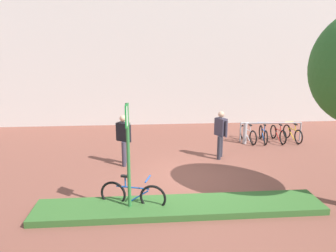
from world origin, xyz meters
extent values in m
plane|color=brown|center=(0.00, 0.00, 0.00)|extent=(60.00, 60.00, 0.00)
cube|color=silver|center=(0.00, 7.82, 5.00)|extent=(28.00, 1.20, 10.00)
cube|color=#336028|center=(-0.37, -1.98, 0.08)|extent=(7.00, 1.10, 0.16)
cylinder|color=#2D7238|center=(-1.58, -1.98, 1.33)|extent=(0.08, 0.08, 2.66)
cube|color=#198C33|center=(-1.58, -1.98, 2.38)|extent=(0.08, 0.36, 0.52)
cube|color=white|center=(-1.58, -1.98, 2.38)|extent=(0.08, 0.30, 0.44)
torus|color=black|center=(-2.00, -1.64, 0.33)|extent=(0.65, 0.25, 0.66)
torus|color=black|center=(-1.02, -1.94, 0.33)|extent=(0.65, 0.25, 0.66)
cylinder|color=#194CA5|center=(-1.51, -1.79, 0.55)|extent=(0.81, 0.28, 0.04)
cylinder|color=#194CA5|center=(-1.41, -1.82, 0.30)|extent=(0.59, 0.21, 0.44)
cylinder|color=#194CA5|center=(-1.68, -1.74, 0.67)|extent=(0.04, 0.04, 0.28)
cube|color=black|center=(-1.68, -1.74, 0.83)|extent=(0.21, 0.13, 0.05)
cylinder|color=#194CA5|center=(-1.14, -1.90, 0.81)|extent=(0.16, 0.41, 0.04)
cylinder|color=#99999E|center=(2.89, 3.69, 0.40)|extent=(0.06, 0.06, 0.80)
cylinder|color=#99999E|center=(5.49, 3.61, 0.40)|extent=(0.06, 0.06, 0.80)
cylinder|color=#99999E|center=(4.19, 3.65, 0.80)|extent=(2.60, 0.14, 0.06)
torus|color=black|center=(3.28, 3.20, 0.30)|extent=(0.14, 0.61, 0.61)
torus|color=black|center=(3.15, 4.13, 0.30)|extent=(0.14, 0.61, 0.61)
cylinder|color=silver|center=(3.21, 3.67, 0.51)|extent=(0.14, 0.77, 0.03)
cylinder|color=silver|center=(3.20, 3.76, 0.27)|extent=(0.11, 0.56, 0.40)
cylinder|color=silver|center=(3.24, 3.50, 0.62)|extent=(0.03, 0.03, 0.26)
cube|color=black|center=(3.24, 3.50, 0.76)|extent=(0.10, 0.19, 0.05)
cylinder|color=silver|center=(3.16, 4.02, 0.75)|extent=(0.39, 0.09, 0.04)
torus|color=black|center=(3.79, 3.16, 0.30)|extent=(0.15, 0.61, 0.61)
torus|color=black|center=(3.93, 4.09, 0.30)|extent=(0.15, 0.61, 0.61)
cylinder|color=#194CA5|center=(3.86, 3.62, 0.51)|extent=(0.15, 0.77, 0.03)
cylinder|color=#194CA5|center=(3.88, 3.71, 0.27)|extent=(0.12, 0.56, 0.40)
cylinder|color=#194CA5|center=(3.84, 3.46, 0.62)|extent=(0.03, 0.03, 0.26)
cube|color=black|center=(3.84, 3.46, 0.76)|extent=(0.10, 0.19, 0.05)
cylinder|color=#194CA5|center=(3.92, 3.98, 0.75)|extent=(0.39, 0.09, 0.04)
torus|color=black|center=(4.52, 3.15, 0.30)|extent=(0.06, 0.61, 0.61)
torus|color=black|center=(4.50, 4.09, 0.30)|extent=(0.06, 0.61, 0.61)
cylinder|color=red|center=(4.51, 3.62, 0.51)|extent=(0.05, 0.77, 0.03)
cylinder|color=red|center=(4.51, 3.71, 0.27)|extent=(0.04, 0.56, 0.40)
cylinder|color=red|center=(4.51, 3.45, 0.62)|extent=(0.03, 0.03, 0.26)
cube|color=black|center=(4.51, 3.45, 0.76)|extent=(0.08, 0.19, 0.05)
cylinder|color=red|center=(4.51, 3.97, 0.75)|extent=(0.39, 0.04, 0.04)
torus|color=black|center=(5.20, 3.18, 0.30)|extent=(0.10, 0.61, 0.61)
torus|color=black|center=(5.13, 4.11, 0.30)|extent=(0.10, 0.61, 0.61)
cylinder|color=gold|center=(5.16, 3.65, 0.51)|extent=(0.09, 0.77, 0.03)
cylinder|color=gold|center=(5.16, 3.74, 0.27)|extent=(0.07, 0.56, 0.40)
cylinder|color=gold|center=(5.18, 3.48, 0.62)|extent=(0.03, 0.03, 0.26)
cube|color=black|center=(5.18, 3.48, 0.76)|extent=(0.09, 0.19, 0.05)
cylinder|color=gold|center=(5.14, 4.00, 0.75)|extent=(0.39, 0.07, 0.04)
cylinder|color=#ADADB2|center=(2.99, 3.40, 0.45)|extent=(0.16, 0.16, 0.90)
cylinder|color=#2D2D38|center=(1.59, 1.87, 0.42)|extent=(0.14, 0.14, 0.85)
cylinder|color=#2D2D38|center=(1.45, 1.56, 0.42)|extent=(0.14, 0.14, 0.85)
cube|color=#383342|center=(1.52, 1.72, 1.16)|extent=(0.42, 0.47, 0.62)
cylinder|color=#383342|center=(1.38, 1.93, 1.13)|extent=(0.09, 0.09, 0.59)
cylinder|color=#383342|center=(1.66, 1.50, 1.13)|extent=(0.09, 0.09, 0.59)
sphere|color=tan|center=(1.52, 1.72, 1.61)|extent=(0.22, 0.22, 0.22)
cylinder|color=#383342|center=(-1.88, 1.47, 0.42)|extent=(0.14, 0.14, 0.85)
cylinder|color=#383342|center=(-1.88, 1.15, 0.42)|extent=(0.14, 0.14, 0.85)
cube|color=black|center=(-1.88, 1.31, 1.16)|extent=(0.47, 0.42, 0.62)
cylinder|color=black|center=(-2.09, 1.45, 1.13)|extent=(0.09, 0.09, 0.59)
cylinder|color=black|center=(-1.66, 1.16, 1.13)|extent=(0.09, 0.09, 0.59)
sphere|color=tan|center=(-1.88, 1.31, 1.61)|extent=(0.22, 0.22, 0.22)
camera|label=1|loc=(-1.24, -8.97, 3.81)|focal=33.86mm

